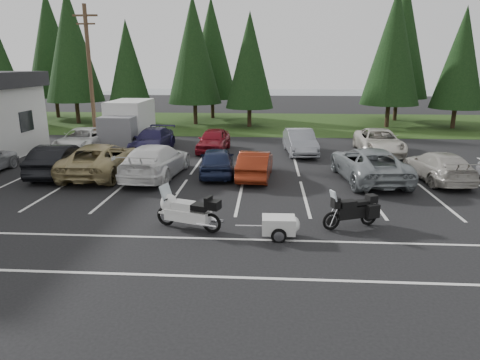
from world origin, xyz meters
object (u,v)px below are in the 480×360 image
Objects in this scene: car_near_1 at (59,160)px; car_far_2 at (214,140)px; car_near_4 at (217,161)px; car_far_0 at (83,140)px; car_near_5 at (255,164)px; car_near_7 at (438,166)px; utility_pole at (90,74)px; car_near_2 at (101,159)px; touring_motorcycle at (188,208)px; car_far_1 at (153,140)px; car_far_4 at (379,142)px; box_truck at (126,123)px; car_near_3 at (156,161)px; car_near_6 at (369,164)px; adventure_motorcycle at (351,208)px; cargo_trailer at (278,227)px; car_far_3 at (300,142)px.

car_near_1 is 1.11× the size of car_far_2.
car_far_0 is at bearing -36.47° from car_near_4.
car_near_7 is at bearing -175.08° from car_near_5.
car_near_7 is (19.68, -7.83, -4.01)m from utility_pole.
car_near_2 is at bearing -123.99° from car_far_2.
car_near_7 is 13.01m from car_far_2.
car_near_2 is 2.14× the size of touring_motorcycle.
car_near_2 is 1.18× the size of car_far_1.
utility_pole is 18.93m from car_far_4.
touring_motorcycle is at bearing -58.51° from utility_pole.
box_truck is 1.09× the size of car_far_0.
car_near_1 is 9.71m from car_near_5.
box_truck reaches higher than car_near_3.
car_near_5 is (7.62, -0.12, -0.12)m from car_near_2.
car_near_6 is 6.55m from adventure_motorcycle.
car_near_5 is 12.60m from car_far_0.
car_near_1 is 0.88× the size of car_far_4.
car_far_0 is at bearing -173.69° from car_far_2.
car_near_2 reaches higher than car_near_1.
box_truck reaches higher than car_far_2.
car_near_2 is 6.19m from car_far_1.
car_near_3 is 9.25m from cargo_trailer.
box_truck is 9.55m from car_near_3.
car_near_2 is 2.80m from car_near_3.
car_far_0 is 3.39× the size of cargo_trailer.
car_near_3 is 2.42× the size of adventure_motorcycle.
adventure_motorcycle is at bearing -44.58° from utility_pole.
car_near_1 is 0.83× the size of car_near_6.
car_near_5 is 7.14m from adventure_motorcycle.
car_far_1 is (-1.85, 6.34, -0.10)m from car_near_3.
car_near_5 is 2.70× the size of cargo_trailer.
utility_pole reaches higher than car_near_4.
cargo_trailer is at bearing -48.82° from car_far_0.
car_far_1 is at bearing 128.79° from touring_motorcycle.
car_near_2 is 2.49× the size of adventure_motorcycle.
car_near_4 is 0.73× the size of car_near_6.
adventure_motorcycle is (11.02, -6.41, -0.10)m from car_near_2.
car_far_3 is (-6.07, 5.83, 0.06)m from car_near_7.
car_near_4 is at bearing -9.90° from car_near_5.
car_far_1 is at bearing -120.56° from car_near_1.
touring_motorcycle is (7.68, -6.77, -0.04)m from car_near_1.
utility_pole is 20.67m from adventure_motorcycle.
car_far_1 is at bearing 106.78° from adventure_motorcycle.
car_far_0 is (-11.10, 5.97, 0.04)m from car_near_5.
car_near_4 is 10.99m from car_far_4.
car_far_0 reaches higher than car_near_4.
car_near_7 is (3.27, 0.15, -0.10)m from car_near_6.
car_near_7 is 1.78× the size of touring_motorcycle.
utility_pole is 9.40m from car_near_2.
cargo_trailer is at bearing 39.70° from car_near_7.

